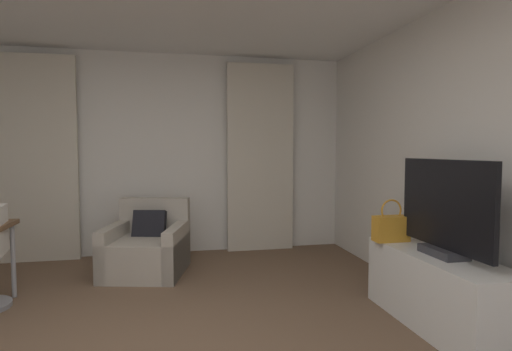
{
  "coord_description": "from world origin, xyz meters",
  "views": [
    {
      "loc": [
        0.18,
        -2.46,
        1.36
      ],
      "look_at": [
        1.01,
        1.44,
        1.11
      ],
      "focal_mm": 28.64,
      "sensor_mm": 36.0,
      "label": 1
    }
  ],
  "objects_px": {
    "armchair": "(147,249)",
    "handbag_primary": "(391,227)",
    "tv_console": "(438,291)",
    "tv_flatscreen": "(444,211)"
  },
  "relations": [
    {
      "from": "armchair",
      "to": "tv_flatscreen",
      "type": "relative_size",
      "value": 1.03
    },
    {
      "from": "tv_flatscreen",
      "to": "handbag_primary",
      "type": "height_order",
      "value": "tv_flatscreen"
    },
    {
      "from": "armchair",
      "to": "tv_flatscreen",
      "type": "height_order",
      "value": "tv_flatscreen"
    },
    {
      "from": "armchair",
      "to": "tv_flatscreen",
      "type": "xyz_separation_m",
      "value": [
        2.26,
        -1.94,
        0.64
      ]
    },
    {
      "from": "tv_console",
      "to": "handbag_primary",
      "type": "relative_size",
      "value": 3.64
    },
    {
      "from": "tv_console",
      "to": "tv_flatscreen",
      "type": "bearing_deg",
      "value": -90.0
    },
    {
      "from": "handbag_primary",
      "to": "tv_console",
      "type": "bearing_deg",
      "value": -75.48
    },
    {
      "from": "armchair",
      "to": "handbag_primary",
      "type": "bearing_deg",
      "value": -33.43
    },
    {
      "from": "armchair",
      "to": "handbag_primary",
      "type": "distance_m",
      "value": 2.59
    },
    {
      "from": "tv_console",
      "to": "handbag_primary",
      "type": "bearing_deg",
      "value": 104.52
    }
  ]
}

